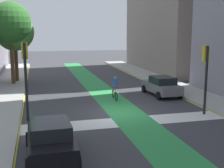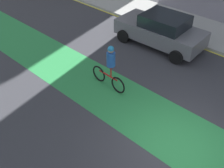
# 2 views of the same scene
# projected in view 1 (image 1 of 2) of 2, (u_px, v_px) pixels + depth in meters

# --- Properties ---
(ground_plane) EXTENTS (120.00, 120.00, 0.00)m
(ground_plane) POSITION_uv_depth(u_px,v_px,m) (117.00, 113.00, 19.25)
(ground_plane) COLOR #38383D
(bike_lane_paint) EXTENTS (2.40, 60.00, 0.01)m
(bike_lane_paint) POSITION_uv_depth(u_px,v_px,m) (125.00, 112.00, 19.37)
(bike_lane_paint) COLOR #2D8C47
(bike_lane_paint) RESTS_ON ground_plane
(crosswalk_band) EXTENTS (12.00, 1.80, 0.01)m
(crosswalk_band) POSITION_uv_depth(u_px,v_px,m) (126.00, 122.00, 17.34)
(crosswalk_band) COLOR silver
(crosswalk_band) RESTS_ON ground_plane
(curb_stripe_left) EXTENTS (0.16, 60.00, 0.01)m
(curb_stripe_left) POSITION_uv_depth(u_px,v_px,m) (20.00, 119.00, 17.79)
(curb_stripe_left) COLOR yellow
(curb_stripe_left) RESTS_ON ground_plane
(sidewalk_right) EXTENTS (3.00, 60.00, 0.15)m
(sidewalk_right) POSITION_uv_depth(u_px,v_px,m) (220.00, 104.00, 21.06)
(sidewalk_right) COLOR #9E9E99
(sidewalk_right) RESTS_ON ground_plane
(curb_stripe_right) EXTENTS (0.16, 60.00, 0.01)m
(curb_stripe_right) POSITION_uv_depth(u_px,v_px,m) (201.00, 107.00, 20.71)
(curb_stripe_right) COLOR yellow
(curb_stripe_right) RESTS_ON ground_plane
(traffic_signal_near_right) EXTENTS (0.35, 0.52, 4.31)m
(traffic_signal_near_right) POSITION_uv_depth(u_px,v_px,m) (206.00, 67.00, 18.50)
(traffic_signal_near_right) COLOR black
(traffic_signal_near_right) RESTS_ON ground_plane
(traffic_signal_near_left) EXTENTS (0.35, 0.52, 4.56)m
(traffic_signal_near_left) POSITION_uv_depth(u_px,v_px,m) (25.00, 67.00, 17.08)
(traffic_signal_near_left) COLOR black
(traffic_signal_near_left) RESTS_ON ground_plane
(car_grey_right_far) EXTENTS (2.15, 4.26, 1.57)m
(car_grey_right_far) POSITION_uv_depth(u_px,v_px,m) (162.00, 86.00, 24.20)
(car_grey_right_far) COLOR slate
(car_grey_right_far) RESTS_ON ground_plane
(car_black_left_near) EXTENTS (2.10, 4.24, 1.57)m
(car_black_left_near) POSITION_uv_depth(u_px,v_px,m) (50.00, 139.00, 12.39)
(car_black_left_near) COLOR black
(car_black_left_near) RESTS_ON ground_plane
(cyclist_in_lane) EXTENTS (0.32, 1.73, 1.86)m
(cyclist_in_lane) POSITION_uv_depth(u_px,v_px,m) (115.00, 87.00, 22.72)
(cyclist_in_lane) COLOR black
(cyclist_in_lane) RESTS_ON ground_plane
(street_tree_near) EXTENTS (3.89, 3.89, 7.76)m
(street_tree_near) POSITION_uv_depth(u_px,v_px,m) (10.00, 23.00, 28.03)
(street_tree_near) COLOR brown
(street_tree_near) RESTS_ON sidewalk_left
(street_tree_far) EXTENTS (3.79, 3.79, 6.83)m
(street_tree_far) POSITION_uv_depth(u_px,v_px,m) (15.00, 32.00, 29.53)
(street_tree_far) COLOR brown
(street_tree_far) RESTS_ON sidewalk_left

